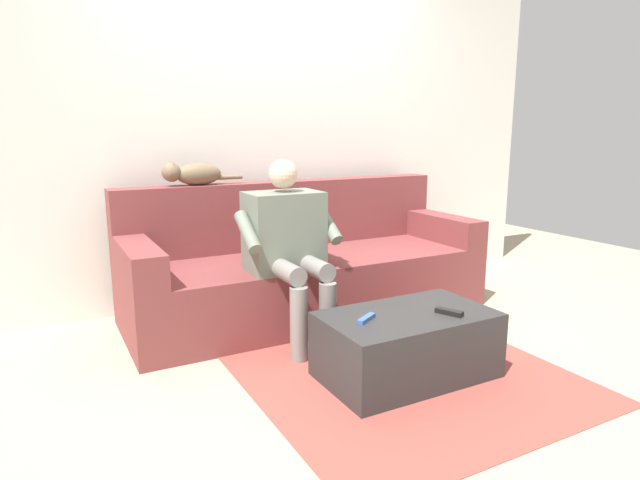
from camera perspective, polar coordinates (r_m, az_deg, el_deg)
name	(u,v)px	position (r m, az deg, el deg)	size (l,w,h in m)	color
ground_plane	(362,348)	(3.23, 4.49, -11.30)	(8.00, 8.00, 0.00)	tan
back_wall	(272,126)	(4.12, -5.14, 11.91)	(4.95, 0.06, 2.56)	silver
couch	(304,268)	(3.76, -1.67, -3.03)	(2.44, 0.88, 0.89)	brown
coffee_table	(407,345)	(2.85, 9.17, -10.91)	(0.88, 0.51, 0.34)	#2D2D2D
person_solo_seated	(288,240)	(3.19, -3.40, 0.05)	(0.59, 0.58, 1.09)	slate
cat_on_backrest	(193,174)	(3.67, -13.33, 6.86)	(0.54, 0.14, 0.16)	#756047
remote_black	(449,312)	(2.81, 13.52, -7.42)	(0.14, 0.04, 0.03)	black
remote_blue	(366,318)	(2.66, 4.93, -8.28)	(0.14, 0.03, 0.02)	#3860B7
floor_rug	(392,366)	(3.01, 7.60, -13.09)	(1.59, 1.81, 0.01)	#9E473D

